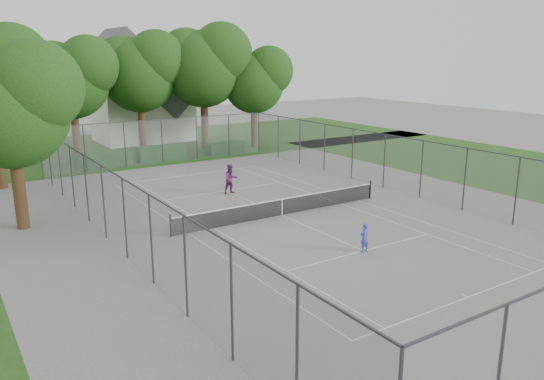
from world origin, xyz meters
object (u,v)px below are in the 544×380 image
tennis_net (282,206)px  girl_player (364,237)px  woman_player (231,179)px  house (142,97)px

tennis_net → girl_player: (-0.01, -6.44, 0.14)m
tennis_net → girl_player: 6.44m
tennis_net → woman_player: 5.62m
girl_player → woman_player: 12.05m
girl_player → woman_player: (-0.05, 12.05, 0.27)m
tennis_net → girl_player: size_ratio=9.85×
house → girl_player: size_ratio=8.34×
house → woman_player: 23.97m
tennis_net → woman_player: size_ratio=6.97×
tennis_net → house: (2.81, 29.14, 3.87)m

